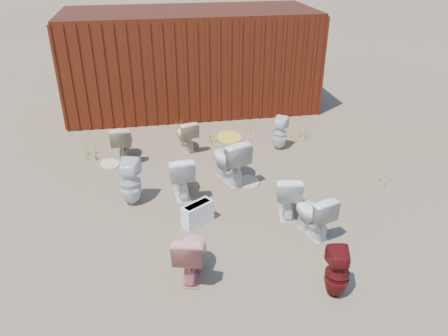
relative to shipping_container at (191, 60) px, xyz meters
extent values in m
plane|color=brown|center=(0.00, -5.20, -1.20)|extent=(100.00, 100.00, 0.00)
cube|color=#49180C|center=(0.00, 0.00, 0.00)|extent=(6.00, 2.40, 2.40)
imported|color=white|center=(-0.70, -4.39, -0.82)|extent=(0.46, 0.77, 0.76)
imported|color=#DA897E|center=(-0.76, -6.43, -0.84)|extent=(0.57, 0.78, 0.71)
imported|color=silver|center=(1.09, -5.85, -0.85)|extent=(0.57, 0.76, 0.69)
imported|color=#5D0F10|center=(0.93, -7.11, -0.87)|extent=(0.34, 0.35, 0.67)
imported|color=white|center=(0.88, -5.26, -0.84)|extent=(0.54, 0.77, 0.72)
imported|color=white|center=(-1.53, -4.53, -0.81)|extent=(0.43, 0.44, 0.78)
imported|color=#C3B68F|center=(-1.69, -2.84, -0.83)|extent=(0.45, 0.75, 0.74)
imported|color=beige|center=(-0.43, -2.61, -0.87)|extent=(0.52, 0.72, 0.66)
imported|color=silver|center=(0.18, -4.07, -0.78)|extent=(0.73, 0.94, 0.84)
imported|color=white|center=(1.47, -2.91, -0.86)|extent=(0.43, 0.43, 0.69)
ellipsoid|color=yellow|center=(0.18, -4.07, -0.34)|extent=(0.43, 0.53, 0.02)
cube|color=white|center=(-0.54, -5.30, -1.02)|extent=(0.53, 0.44, 0.35)
ellipsoid|color=#C1AB8C|center=(0.52, -4.21, -1.19)|extent=(0.42, 0.53, 0.02)
ellipsoid|color=beige|center=(-1.98, -3.03, -1.19)|extent=(0.49, 0.56, 0.02)
cone|color=#9D9B3F|center=(-2.39, -2.67, -1.04)|extent=(0.36, 0.36, 0.32)
cone|color=#9D9B3F|center=(0.21, -2.32, -1.05)|extent=(0.32, 0.32, 0.29)
cone|color=#9D9B3F|center=(2.05, -2.59, -1.04)|extent=(0.36, 0.36, 0.33)
cone|color=#9D9B3F|center=(-0.54, -1.70, -1.08)|extent=(0.30, 0.30, 0.25)
cone|color=#9D9B3F|center=(1.08, -1.84, -1.05)|extent=(0.34, 0.34, 0.31)
cone|color=#9D9B3F|center=(2.97, -4.65, -1.10)|extent=(0.28, 0.28, 0.21)
camera|label=1|loc=(-1.14, -10.84, 2.71)|focal=35.00mm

